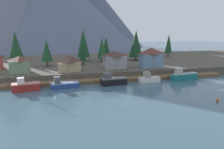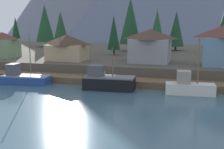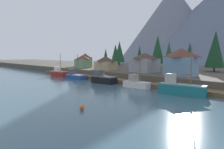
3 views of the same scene
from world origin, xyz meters
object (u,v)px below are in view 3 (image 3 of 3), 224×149
(conifer_near_right, at_px, (106,55))
(conifer_mid_left, at_px, (215,49))
(conifer_back_left, at_px, (190,54))
(fishing_boat_black, at_px, (103,79))
(house_blue, at_px, (181,62))
(channel_buoy, at_px, (82,108))
(conifer_far_right, at_px, (169,54))
(fishing_boat_teal, at_px, (180,88))
(house_tan, at_px, (105,63))
(house_green, at_px, (83,61))
(conifer_centre, at_px, (158,49))
(house_grey, at_px, (145,62))
(house_red, at_px, (85,60))
(fishing_boat_red, at_px, (60,73))
(conifer_mid_right, at_px, (139,56))
(fishing_boat_white, at_px, (136,83))
(fishing_boat_blue, at_px, (75,76))
(conifer_far_left, at_px, (119,52))
(conifer_near_left, at_px, (115,54))

(conifer_near_right, relative_size, conifer_mid_left, 0.69)
(conifer_near_right, relative_size, conifer_back_left, 0.88)
(fishing_boat_black, bearing_deg, house_blue, 30.11)
(fishing_boat_black, height_order, channel_buoy, fishing_boat_black)
(conifer_far_right, xyz_separation_m, channel_buoy, (15.94, -50.66, -7.98))
(fishing_boat_teal, xyz_separation_m, house_tan, (-35.12, 11.55, 3.69))
(house_green, distance_m, conifer_centre, 31.31)
(house_grey, xyz_separation_m, house_red, (-40.94, 7.16, 0.02))
(fishing_boat_red, bearing_deg, conifer_centre, 51.72)
(conifer_mid_right, height_order, conifer_back_left, conifer_back_left)
(fishing_boat_white, height_order, house_red, house_red)
(conifer_back_left, bearing_deg, channel_buoy, -78.47)
(house_tan, height_order, conifer_mid_left, conifer_mid_left)
(fishing_boat_teal, xyz_separation_m, conifer_far_right, (-20.30, 29.87, 6.95))
(house_red, bearing_deg, house_grey, -9.91)
(fishing_boat_red, distance_m, house_tan, 17.39)
(house_red, height_order, conifer_mid_left, conifer_mid_left)
(fishing_boat_white, relative_size, fishing_boat_teal, 0.81)
(fishing_boat_blue, relative_size, conifer_far_right, 0.80)
(conifer_mid_left, height_order, conifer_far_left, conifer_mid_left)
(fishing_boat_blue, distance_m, house_grey, 23.19)
(fishing_boat_white, bearing_deg, conifer_centre, 110.38)
(fishing_boat_white, relative_size, conifer_centre, 0.59)
(house_tan, xyz_separation_m, house_red, (-25.08, 9.36, 0.56))
(fishing_boat_blue, xyz_separation_m, conifer_far_right, (17.14, 29.77, 7.33))
(conifer_far_left, bearing_deg, fishing_boat_teal, -35.74)
(conifer_mid_right, bearing_deg, fishing_boat_teal, -39.05)
(fishing_boat_red, bearing_deg, conifer_mid_left, 28.56)
(house_green, bearing_deg, house_blue, -0.87)
(house_green, bearing_deg, conifer_near_left, 56.07)
(fishing_boat_black, height_order, conifer_back_left, conifer_back_left)
(channel_buoy, bearing_deg, fishing_boat_black, 132.29)
(house_blue, bearing_deg, house_tan, -179.67)
(house_blue, xyz_separation_m, conifer_mid_right, (-23.03, 11.96, 1.42))
(house_green, distance_m, conifer_far_right, 34.78)
(fishing_boat_red, height_order, channel_buoy, fishing_boat_red)
(house_grey, bearing_deg, fishing_boat_black, -106.60)
(house_green, height_order, house_red, house_red)
(conifer_near_right, distance_m, channel_buoy, 84.95)
(conifer_centre, distance_m, conifer_far_left, 28.64)
(fishing_boat_black, height_order, house_green, house_green)
(house_blue, bearing_deg, house_red, 170.35)
(fishing_boat_blue, distance_m, conifer_mid_right, 25.82)
(house_tan, bearing_deg, conifer_far_left, 125.66)
(fishing_boat_black, distance_m, house_tan, 16.87)
(fishing_boat_red, distance_m, conifer_back_left, 50.16)
(house_grey, distance_m, channel_buoy, 37.98)
(fishing_boat_white, xyz_separation_m, house_tan, (-23.38, 11.10, 3.96))
(house_tan, bearing_deg, conifer_centre, 71.05)
(house_blue, height_order, conifer_near_right, conifer_near_right)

